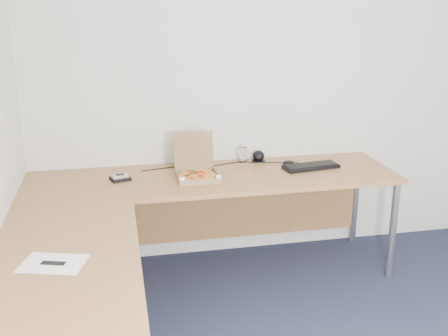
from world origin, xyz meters
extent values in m
cube|color=#A16D3C|center=(-0.50, 1.40, 0.71)|extent=(2.50, 0.70, 0.03)
cube|color=#A16D3C|center=(-1.40, 0.30, 0.71)|extent=(0.70, 1.50, 0.03)
cylinder|color=gray|center=(0.70, 1.70, 0.35)|extent=(0.05, 0.05, 0.70)
cube|color=#93714B|center=(-0.61, 1.36, 0.73)|extent=(0.27, 0.27, 0.01)
cube|color=#93714B|center=(-0.61, 1.52, 0.87)|extent=(0.27, 0.05, 0.27)
cylinder|color=tan|center=(-0.61, 1.36, 0.75)|extent=(0.24, 0.24, 0.02)
cylinder|color=#AB371B|center=(-0.61, 1.36, 0.76)|extent=(0.21, 0.21, 0.00)
cylinder|color=white|center=(-0.23, 1.66, 0.79)|extent=(0.06, 0.06, 0.11)
cube|color=black|center=(0.21, 1.43, 0.74)|extent=(0.41, 0.20, 0.02)
ellipsoid|color=black|center=(0.08, 1.54, 0.75)|extent=(0.10, 0.07, 0.03)
cube|color=black|center=(-1.12, 1.44, 0.74)|extent=(0.15, 0.13, 0.02)
cube|color=#B2B5BA|center=(-1.12, 1.43, 0.76)|extent=(0.12, 0.08, 0.02)
cube|color=white|center=(-1.44, 0.31, 0.73)|extent=(0.33, 0.27, 0.00)
ellipsoid|color=black|center=(-0.11, 1.68, 0.77)|extent=(0.10, 0.10, 0.08)
camera|label=1|loc=(-1.12, -2.00, 1.89)|focal=43.20mm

